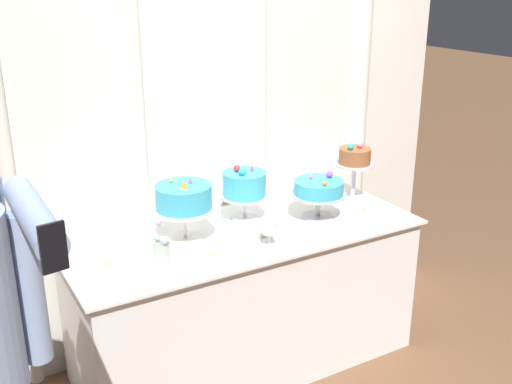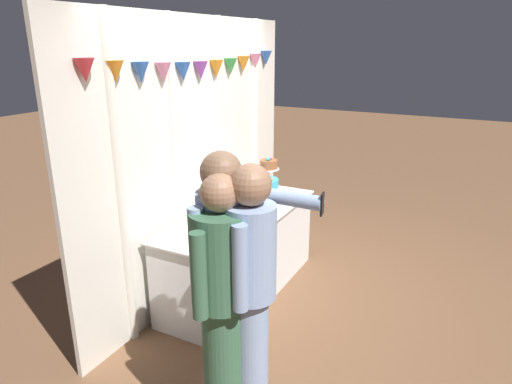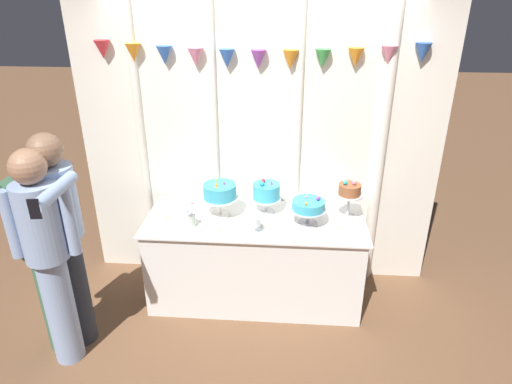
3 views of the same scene
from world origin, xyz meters
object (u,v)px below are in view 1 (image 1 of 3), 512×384
cake_table (245,298)px  wine_glass (270,228)px  tealight_near_left (212,257)px  tealight_far_right (364,213)px  cake_display_midright (319,190)px  cake_display_leftmost (184,199)px  tealight_near_right (262,234)px  cake_display_rightmost (354,161)px  flower_vase (161,250)px  tealight_far_left (108,267)px  cake_display_midleft (244,186)px

cake_table → wine_glass: wine_glass is taller
tealight_near_left → tealight_far_right: bearing=4.6°
cake_display_midright → cake_display_leftmost: bearing=172.4°
cake_display_midright → tealight_near_right: cake_display_midright is taller
tealight_near_left → wine_glass: bearing=0.3°
cake_display_rightmost → tealight_near_right: 0.78m
cake_table → cake_display_leftmost: size_ratio=5.54×
cake_table → flower_vase: size_ratio=8.90×
tealight_near_right → cake_display_rightmost: bearing=14.3°
cake_display_leftmost → tealight_near_left: bearing=-86.6°
tealight_far_left → tealight_near_right: tealight_near_right is taller
cake_display_midright → cake_display_rightmost: (0.33, 0.12, 0.08)m
cake_display_leftmost → tealight_far_right: cake_display_leftmost is taller
cake_display_midright → tealight_far_left: (-1.17, -0.03, -0.15)m
cake_display_rightmost → tealight_far_left: (-1.51, -0.15, -0.22)m
cake_display_midright → wine_glass: 0.45m
cake_display_midright → flower_vase: bearing=-173.0°
cake_display_rightmost → tealight_near_left: cake_display_rightmost is taller
cake_display_midleft → tealight_far_left: size_ratio=8.04×
cake_table → tealight_near_left: size_ratio=38.17×
cake_display_leftmost → tealight_far_left: size_ratio=8.82×
tealight_near_right → flower_vase: bearing=-174.4°
cake_display_midleft → wine_glass: cake_display_midleft is taller
cake_table → cake_display_rightmost: cake_display_rightmost is taller
cake_table → wine_glass: (0.02, -0.21, 0.49)m
cake_display_rightmost → tealight_near_right: bearing=-165.7°
cake_display_midleft → cake_display_midright: (0.35, -0.18, -0.03)m
cake_display_leftmost → tealight_far_right: size_ratio=8.43×
cake_display_leftmost → cake_display_rightmost: size_ratio=0.95×
cake_display_midright → tealight_near_left: 0.76m
tealight_near_right → cake_display_midleft: bearing=81.3°
cake_display_leftmost → cake_display_midright: bearing=-7.6°
cake_display_rightmost → wine_glass: bearing=-158.4°
cake_display_midright → tealight_far_right: 0.30m
cake_display_midleft → cake_display_midright: bearing=-27.6°
cake_display_leftmost → tealight_near_left: 0.34m
cake_display_midleft → tealight_far_left: bearing=-165.4°
tealight_far_left → tealight_near_left: tealight_near_left is taller
flower_vase → tealight_near_right: bearing=5.6°
tealight_far_left → tealight_near_right: 0.78m
wine_glass → tealight_far_left: (-0.76, 0.14, -0.08)m
cake_display_midleft → wine_glass: (-0.06, -0.36, -0.09)m
cake_display_midright → cake_display_rightmost: 0.36m
cake_table → cake_display_midright: size_ratio=6.21×
cake_table → tealight_far_right: 0.80m
cake_display_midright → tealight_near_right: (-0.39, -0.06, -0.15)m
cake_table → flower_vase: 0.71m
cake_display_leftmost → tealight_far_left: 0.49m
cake_display_midright → wine_glass: (-0.41, -0.17, -0.07)m
cake_display_midright → cake_table: bearing=175.1°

